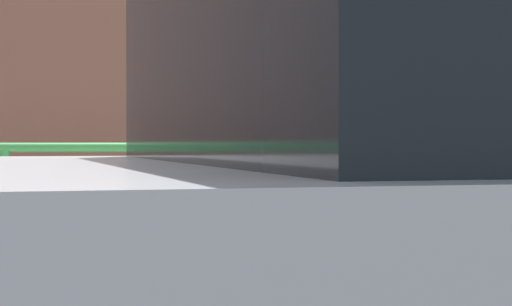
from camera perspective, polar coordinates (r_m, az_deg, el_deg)
parking_meter at (r=3.52m, az=-1.23°, el=1.71°), size 0.17×0.18×1.50m
pedestrian_at_meter at (r=3.85m, az=5.23°, el=-1.16°), size 0.59×0.64×1.60m
background_railing at (r=6.07m, az=-6.65°, el=-2.13°), size 24.06×0.06×1.02m
backdrop_wall at (r=8.65m, az=-9.73°, el=2.07°), size 32.00×0.50×2.73m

